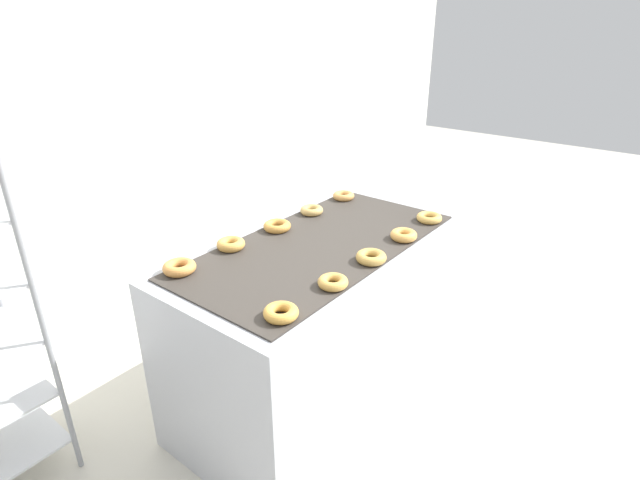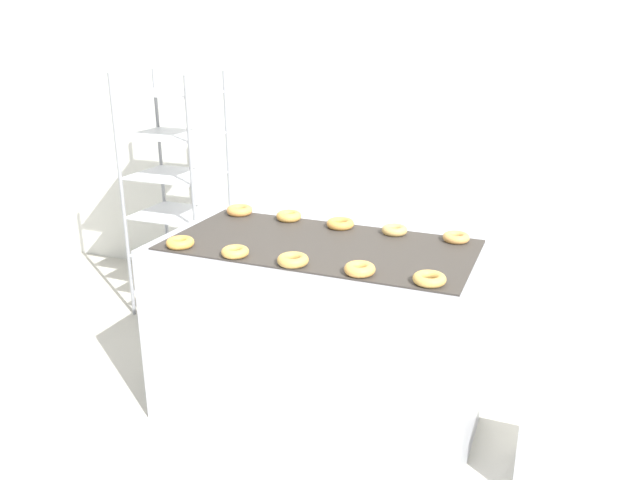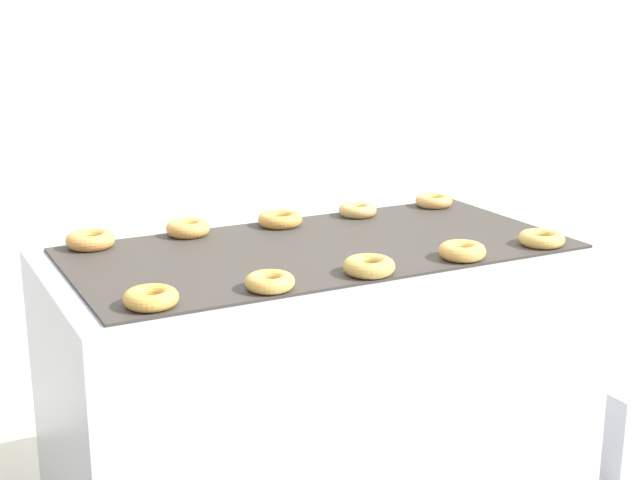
% 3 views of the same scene
% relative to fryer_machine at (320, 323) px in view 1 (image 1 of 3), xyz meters
% --- Properties ---
extents(ground_plane, '(14.00, 14.00, 0.00)m').
position_rel_fryer_machine_xyz_m(ground_plane, '(-0.00, -0.65, -0.46)').
color(ground_plane, beige).
extents(wall_back, '(8.00, 0.05, 2.80)m').
position_rel_fryer_machine_xyz_m(wall_back, '(-0.00, 1.47, 0.94)').
color(wall_back, silver).
rests_on(wall_back, ground_plane).
extents(fryer_machine, '(1.58, 0.81, 0.92)m').
position_rel_fryer_machine_xyz_m(fryer_machine, '(0.00, 0.00, 0.00)').
color(fryer_machine, '#A8AAB2').
rests_on(fryer_machine, ground_plane).
extents(glaze_bin, '(0.33, 0.32, 0.32)m').
position_rel_fryer_machine_xyz_m(glaze_bin, '(1.16, -0.14, -0.30)').
color(glaze_bin, '#A8AAB2').
rests_on(glaze_bin, ground_plane).
extents(donut_near_leftmost, '(0.13, 0.13, 0.04)m').
position_rel_fryer_machine_xyz_m(donut_near_leftmost, '(-0.60, -0.28, 0.48)').
color(donut_near_leftmost, gold).
rests_on(donut_near_leftmost, fryer_machine).
extents(donut_near_left, '(0.13, 0.13, 0.04)m').
position_rel_fryer_machine_xyz_m(donut_near_left, '(-0.29, -0.30, 0.48)').
color(donut_near_left, gold).
rests_on(donut_near_left, fryer_machine).
extents(donut_near_center, '(0.14, 0.14, 0.04)m').
position_rel_fryer_machine_xyz_m(donut_near_center, '(-0.01, -0.30, 0.48)').
color(donut_near_center, tan).
rests_on(donut_near_center, fryer_machine).
extents(donut_near_right, '(0.13, 0.13, 0.04)m').
position_rel_fryer_machine_xyz_m(donut_near_right, '(0.30, -0.29, 0.48)').
color(donut_near_right, gold).
rests_on(donut_near_right, fryer_machine).
extents(donut_near_rightmost, '(0.14, 0.14, 0.04)m').
position_rel_fryer_machine_xyz_m(donut_near_rightmost, '(0.59, -0.28, 0.48)').
color(donut_near_rightmost, gold).
rests_on(donut_near_rightmost, fryer_machine).
extents(donut_far_leftmost, '(0.14, 0.14, 0.04)m').
position_rel_fryer_machine_xyz_m(donut_far_leftmost, '(-0.60, 0.30, 0.48)').
color(donut_far_leftmost, '#DD9247').
rests_on(donut_far_leftmost, fryer_machine).
extents(donut_far_left, '(0.13, 0.13, 0.05)m').
position_rel_fryer_machine_xyz_m(donut_far_left, '(-0.30, 0.30, 0.48)').
color(donut_far_left, gold).
rests_on(donut_far_left, fryer_machine).
extents(donut_far_center, '(0.14, 0.14, 0.04)m').
position_rel_fryer_machine_xyz_m(donut_far_center, '(0.00, 0.28, 0.48)').
color(donut_far_center, gold).
rests_on(donut_far_center, fryer_machine).
extents(donut_far_right, '(0.13, 0.13, 0.04)m').
position_rel_fryer_machine_xyz_m(donut_far_right, '(0.29, 0.28, 0.48)').
color(donut_far_right, tan).
rests_on(donut_far_right, fryer_machine).
extents(donut_far_rightmost, '(0.13, 0.13, 0.04)m').
position_rel_fryer_machine_xyz_m(donut_far_rightmost, '(0.59, 0.28, 0.48)').
color(donut_far_rightmost, tan).
rests_on(donut_far_rightmost, fryer_machine).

